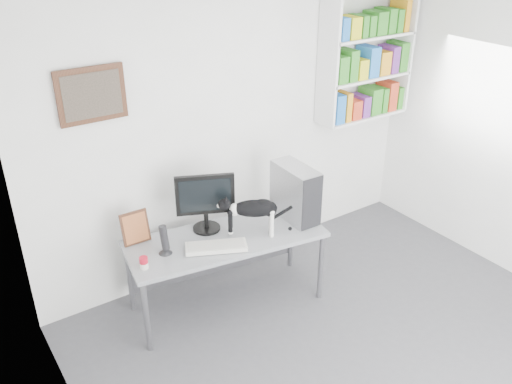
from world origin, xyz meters
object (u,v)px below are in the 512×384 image
Objects in this scene: speaker at (164,239)px; soup_can at (144,263)px; monitor at (205,202)px; cat at (253,217)px; leaning_print at (135,227)px; keyboard at (216,247)px; desk at (227,271)px; pc_tower at (295,192)px; bookshelf at (367,57)px.

soup_can is (-0.22, -0.10, -0.08)m from speaker.
monitor is 0.42m from cat.
keyboard is at bearing -41.74° from leaning_print.
monitor is at bearing 118.57° from desk.
cat is at bearing 27.03° from keyboard.
cat is (0.95, -0.06, 0.12)m from soup_can.
pc_tower is (0.76, -0.24, -0.02)m from monitor.
bookshelf reaches higher than speaker.
speaker is 0.89× the size of leaning_print.
monitor is at bearing 164.11° from pc_tower.
speaker is at bearing 23.85° from soup_can.
keyboard is at bearing -164.74° from bookshelf.
pc_tower is 1.89× the size of speaker.
desk is 3.16× the size of monitor.
desk is at bearing 3.02° from soup_can.
speaker reaches higher than keyboard.
monitor reaches higher than pc_tower.
bookshelf is at bearing 3.40° from leaning_print.
bookshelf is 2.94m from soup_can.
pc_tower is (-1.24, -0.50, -0.92)m from bookshelf.
keyboard is 0.87m from pc_tower.
pc_tower is at bearing -157.82° from bookshelf.
pc_tower is at bearing -0.30° from soup_can.
pc_tower is 1.69× the size of leaning_print.
desk is 3.42× the size of pc_tower.
desk is at bearing -18.71° from speaker.
desk is (-1.92, -0.46, -1.50)m from bookshelf.
leaning_print is (-2.57, -0.12, -1.02)m from bookshelf.
bookshelf is 2.06m from cat.
keyboard is 1.93× the size of speaker.
cat is (0.73, -0.16, 0.04)m from speaker.
monitor is at bearing 100.02° from keyboard.
bookshelf is at bearing 22.27° from desk.
bookshelf is 2.56× the size of pc_tower.
leaning_print is (-1.34, 0.39, -0.10)m from pc_tower.
bookshelf is 4.85× the size of speaker.
cat reaches higher than keyboard.
desk is 0.56m from cat.
bookshelf is 1.62m from pc_tower.
cat reaches higher than desk.
pc_tower is 0.87× the size of cat.
speaker is (-0.37, 0.17, 0.11)m from keyboard.
pc_tower reaches higher than desk.
monitor is at bearing -13.14° from leaning_print.
leaning_print is (-0.49, 0.45, 0.12)m from keyboard.
keyboard is at bearing -135.77° from desk.
pc_tower is at bearing 6.42° from monitor.
bookshelf is 2.77m from leaning_print.
keyboard is 0.39m from cat.
pc_tower is at bearing 5.00° from desk.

